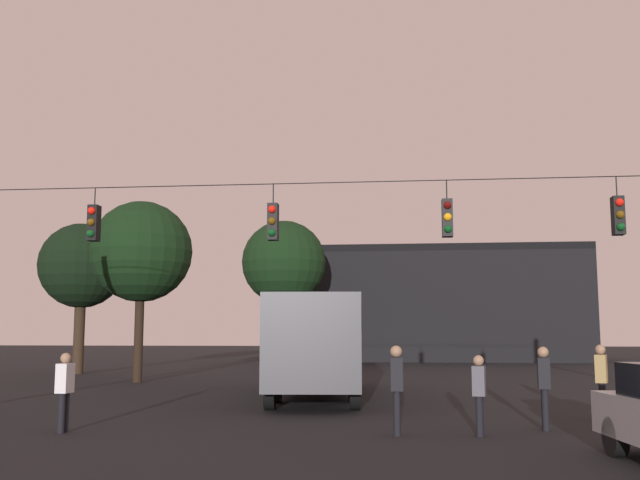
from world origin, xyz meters
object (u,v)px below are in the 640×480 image
(city_bus, at_px, (317,337))
(pedestrian_crossing_right, at_px, (397,384))
(tree_left_silhouette, at_px, (141,252))
(tree_right_far, at_px, (284,263))
(pedestrian_crossing_center, at_px, (544,383))
(pedestrian_trailing, at_px, (65,388))
(pedestrian_crossing_left, at_px, (479,391))
(pedestrian_near_bus, at_px, (602,377))
(tree_behind_building, at_px, (82,266))

(city_bus, height_order, pedestrian_crossing_right, city_bus)
(pedestrian_crossing_right, bearing_deg, tree_left_silhouette, 126.05)
(tree_right_far, bearing_deg, pedestrian_crossing_center, -71.43)
(pedestrian_trailing, height_order, tree_left_silhouette, tree_left_silhouette)
(pedestrian_crossing_right, height_order, pedestrian_trailing, pedestrian_crossing_right)
(pedestrian_crossing_left, relative_size, pedestrian_near_bus, 0.90)
(tree_left_silhouette, xyz_separation_m, tree_right_far, (3.23, 17.37, 1.17))
(tree_right_far, bearing_deg, pedestrian_trailing, -88.89)
(pedestrian_crossing_center, bearing_deg, tree_behind_building, 134.39)
(pedestrian_near_bus, xyz_separation_m, tree_behind_building, (-20.31, 17.21, 4.31))
(tree_left_silhouette, xyz_separation_m, tree_behind_building, (-5.12, 5.70, -0.04))
(pedestrian_crossing_center, bearing_deg, city_bus, 126.03)
(tree_right_far, bearing_deg, pedestrian_near_bus, -67.49)
(city_bus, bearing_deg, pedestrian_trailing, -114.54)
(pedestrian_crossing_right, height_order, tree_left_silhouette, tree_left_silhouette)
(tree_left_silhouette, bearing_deg, pedestrian_crossing_right, -53.95)
(city_bus, height_order, pedestrian_crossing_left, city_bus)
(pedestrian_trailing, relative_size, tree_right_far, 0.17)
(pedestrian_trailing, bearing_deg, tree_behind_building, 113.67)
(city_bus, xyz_separation_m, pedestrian_trailing, (-4.13, -9.04, -0.98))
(pedestrian_crossing_center, relative_size, tree_left_silhouette, 0.23)
(pedestrian_near_bus, relative_size, tree_right_far, 0.19)
(city_bus, xyz_separation_m, pedestrian_crossing_center, (5.58, -7.67, -0.90))
(pedestrian_near_bus, height_order, tree_behind_building, tree_behind_building)
(pedestrian_crossing_left, relative_size, pedestrian_crossing_right, 0.89)
(pedestrian_crossing_center, xyz_separation_m, pedestrian_crossing_right, (-3.03, -1.09, 0.02))
(tree_behind_building, bearing_deg, tree_right_far, 54.44)
(tree_right_far, bearing_deg, pedestrian_crossing_right, -77.09)
(tree_behind_building, bearing_deg, tree_left_silhouette, -48.09)
(city_bus, distance_m, pedestrian_trailing, 9.99)
(pedestrian_crossing_center, bearing_deg, pedestrian_near_bus, 48.71)
(pedestrian_crossing_center, bearing_deg, tree_right_far, 108.57)
(pedestrian_crossing_center, height_order, tree_behind_building, tree_behind_building)
(tree_left_silhouette, height_order, tree_behind_building, tree_behind_building)
(tree_left_silhouette, relative_size, tree_behind_building, 1.00)
(pedestrian_near_bus, xyz_separation_m, tree_right_far, (-11.97, 28.88, 5.51))
(pedestrian_trailing, bearing_deg, tree_left_silhouette, 104.62)
(pedestrian_crossing_right, height_order, pedestrian_near_bus, pedestrian_crossing_right)
(pedestrian_crossing_center, distance_m, tree_left_silhouette, 19.53)
(pedestrian_crossing_left, bearing_deg, pedestrian_trailing, -177.25)
(city_bus, bearing_deg, tree_right_far, 101.63)
(tree_right_far, bearing_deg, pedestrian_crossing_left, -74.32)
(pedestrian_trailing, height_order, tree_behind_building, tree_behind_building)
(pedestrian_crossing_center, distance_m, tree_right_far, 32.90)
(city_bus, relative_size, tree_right_far, 1.21)
(pedestrian_crossing_left, bearing_deg, tree_right_far, 105.68)
(city_bus, distance_m, pedestrian_crossing_right, 9.16)
(pedestrian_crossing_left, bearing_deg, pedestrian_crossing_center, 34.42)
(tree_behind_building, bearing_deg, pedestrian_near_bus, -40.27)
(pedestrian_crossing_center, distance_m, pedestrian_near_bus, 2.49)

